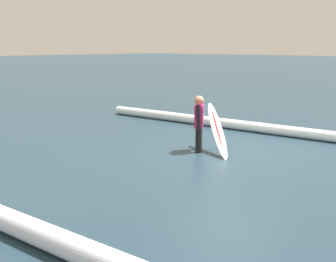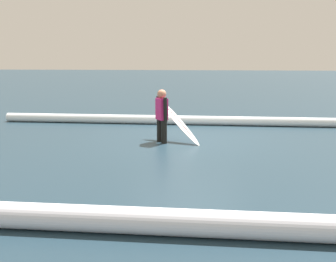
% 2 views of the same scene
% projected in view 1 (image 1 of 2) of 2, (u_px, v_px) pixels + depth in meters
% --- Properties ---
extents(ground_plane, '(195.14, 195.14, 0.00)m').
position_uv_depth(ground_plane, '(230.00, 152.00, 10.51)').
color(ground_plane, '#213745').
extents(surfer, '(0.36, 0.49, 1.31)m').
position_uv_depth(surfer, '(199.00, 121.00, 10.47)').
color(surfer, black).
rests_on(surfer, ground_plane).
extents(surfboard, '(1.40, 1.21, 1.10)m').
position_uv_depth(surfboard, '(217.00, 130.00, 10.45)').
color(surfboard, white).
rests_on(surfboard, ground_plane).
extents(wave_crest_foreground, '(14.90, 1.21, 0.29)m').
position_uv_depth(wave_crest_foreground, '(321.00, 135.00, 11.75)').
color(wave_crest_foreground, white).
rests_on(wave_crest_foreground, ground_plane).
extents(wave_crest_midground, '(16.33, 1.48, 0.32)m').
position_uv_depth(wave_crest_midground, '(49.00, 238.00, 5.44)').
color(wave_crest_midground, white).
rests_on(wave_crest_midground, ground_plane).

